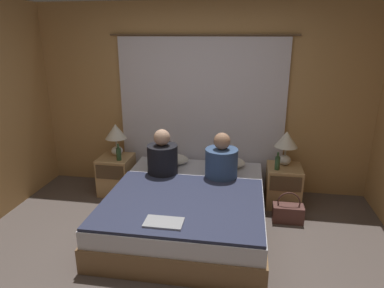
# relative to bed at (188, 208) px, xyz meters

# --- Properties ---
(ground_plane) EXTENTS (16.00, 16.00, 0.00)m
(ground_plane) POSITION_rel_bed_xyz_m (0.00, -0.84, -0.21)
(ground_plane) COLOR #564C47
(wall_back) EXTENTS (4.57, 0.06, 2.50)m
(wall_back) POSITION_rel_bed_xyz_m (0.00, 1.12, 1.04)
(wall_back) COLOR tan
(wall_back) RESTS_ON ground_plane
(curtain_panel) EXTENTS (2.42, 0.02, 2.10)m
(curtain_panel) POSITION_rel_bed_xyz_m (0.00, 1.06, 0.83)
(curtain_panel) COLOR silver
(curtain_panel) RESTS_ON ground_plane
(bed) EXTENTS (1.70, 2.01, 0.43)m
(bed) POSITION_rel_bed_xyz_m (0.00, 0.00, 0.00)
(bed) COLOR olive
(bed) RESTS_ON ground_plane
(nightstand_left) EXTENTS (0.42, 0.45, 0.52)m
(nightstand_left) POSITION_rel_bed_xyz_m (-1.11, 0.69, 0.05)
(nightstand_left) COLOR tan
(nightstand_left) RESTS_ON ground_plane
(nightstand_right) EXTENTS (0.42, 0.45, 0.52)m
(nightstand_right) POSITION_rel_bed_xyz_m (1.11, 0.69, 0.05)
(nightstand_right) COLOR tan
(nightstand_right) RESTS_ON ground_plane
(lamp_left) EXTENTS (0.29, 0.29, 0.44)m
(lamp_left) POSITION_rel_bed_xyz_m (-1.11, 0.77, 0.60)
(lamp_left) COLOR silver
(lamp_left) RESTS_ON nightstand_left
(lamp_right) EXTENTS (0.29, 0.29, 0.44)m
(lamp_right) POSITION_rel_bed_xyz_m (1.11, 0.77, 0.60)
(lamp_right) COLOR silver
(lamp_right) RESTS_ON nightstand_right
(pillow_left) EXTENTS (0.49, 0.34, 0.12)m
(pillow_left) POSITION_rel_bed_xyz_m (-0.37, 0.79, 0.28)
(pillow_left) COLOR silver
(pillow_left) RESTS_ON bed
(pillow_right) EXTENTS (0.49, 0.34, 0.12)m
(pillow_right) POSITION_rel_bed_xyz_m (0.37, 0.79, 0.28)
(pillow_right) COLOR silver
(pillow_right) RESTS_ON bed
(blanket_on_bed) EXTENTS (1.64, 1.34, 0.03)m
(blanket_on_bed) POSITION_rel_bed_xyz_m (0.00, -0.30, 0.23)
(blanket_on_bed) COLOR #2D334C
(blanket_on_bed) RESTS_ON bed
(person_left_in_bed) EXTENTS (0.37, 0.37, 0.58)m
(person_left_in_bed) POSITION_rel_bed_xyz_m (-0.38, 0.41, 0.45)
(person_left_in_bed) COLOR black
(person_left_in_bed) RESTS_ON bed
(person_right_in_bed) EXTENTS (0.39, 0.39, 0.57)m
(person_right_in_bed) POSITION_rel_bed_xyz_m (0.34, 0.41, 0.44)
(person_right_in_bed) COLOR #38517A
(person_right_in_bed) RESTS_ON bed
(beer_bottle_on_left_stand) EXTENTS (0.06, 0.06, 0.22)m
(beer_bottle_on_left_stand) POSITION_rel_bed_xyz_m (-1.02, 0.58, 0.39)
(beer_bottle_on_left_stand) COLOR #2D4C28
(beer_bottle_on_left_stand) RESTS_ON nightstand_left
(beer_bottle_on_right_stand) EXTENTS (0.06, 0.06, 0.22)m
(beer_bottle_on_right_stand) POSITION_rel_bed_xyz_m (1.01, 0.58, 0.39)
(beer_bottle_on_right_stand) COLOR #2D4C28
(beer_bottle_on_right_stand) RESTS_ON nightstand_right
(laptop_on_bed) EXTENTS (0.35, 0.21, 0.02)m
(laptop_on_bed) POSITION_rel_bed_xyz_m (-0.09, -0.76, 0.26)
(laptop_on_bed) COLOR #9EA0A5
(laptop_on_bed) RESTS_ON blanket_on_bed
(handbag_on_floor) EXTENTS (0.35, 0.18, 0.37)m
(handbag_on_floor) POSITION_rel_bed_xyz_m (1.14, 0.26, -0.10)
(handbag_on_floor) COLOR brown
(handbag_on_floor) RESTS_ON ground_plane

